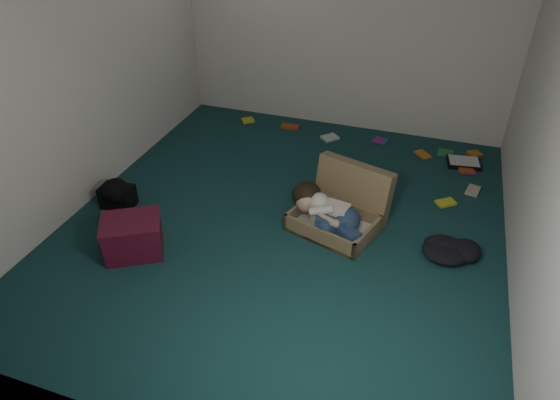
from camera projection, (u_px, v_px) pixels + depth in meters
The scene contains 12 objects.
floor at pixel (285, 222), 4.79m from camera, with size 4.50×4.50×0.00m, color #163F41.
wall_back at pixel (346, 23), 5.81m from camera, with size 4.50×4.50×0.00m, color white.
wall_front at pixel (133, 274), 2.30m from camera, with size 4.50×4.50×0.00m, color white.
wall_left at pixel (80, 67), 4.59m from camera, with size 4.50×4.50×0.00m, color white.
wall_right at pixel (554, 129), 3.52m from camera, with size 4.50×4.50×0.00m, color white.
suitcase at pixel (342, 208), 4.69m from camera, with size 0.94×0.93×0.55m.
person at pixel (327, 212), 4.56m from camera, with size 0.76×0.56×0.34m.
maroon_bin at pixel (133, 237), 4.32m from camera, with size 0.63×0.59×0.34m.
backpack at pixel (117, 196), 4.95m from camera, with size 0.39×0.32×0.24m, color black, non-canonical shape.
clothing_pile at pixel (451, 247), 4.37m from camera, with size 0.44×0.36×0.14m, color black, non-canonical shape.
paper_tray at pixel (464, 162), 5.67m from camera, with size 0.40×0.32×0.05m.
book_scatter at pixel (392, 153), 5.88m from camera, with size 3.07×1.37×0.02m.
Camera 1 is at (1.19, -3.64, 2.88)m, focal length 32.00 mm.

